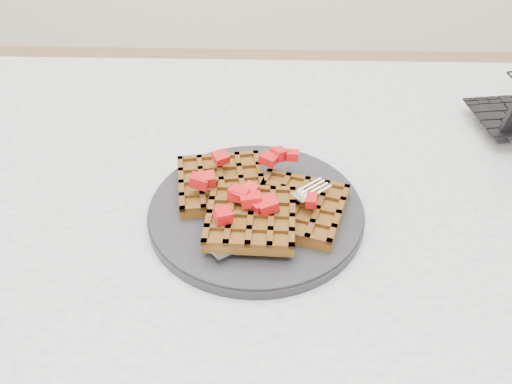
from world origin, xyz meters
TOP-DOWN VIEW (x-y plane):
  - table at (0.00, 0.00)m, footprint 1.20×0.80m
  - plate at (-0.07, -0.02)m, footprint 0.27×0.27m
  - waffles at (-0.07, -0.03)m, footprint 0.22×0.19m
  - strawberry_pile at (-0.07, -0.02)m, footprint 0.15×0.15m
  - fork at (-0.04, -0.06)m, footprint 0.15×0.14m

SIDE VIEW (x-z plane):
  - table at x=0.00m, z-range 0.26..1.01m
  - plate at x=-0.07m, z-range 0.75..0.77m
  - fork at x=-0.04m, z-range 0.77..0.78m
  - waffles at x=-0.07m, z-range 0.76..0.79m
  - strawberry_pile at x=-0.07m, z-range 0.79..0.82m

